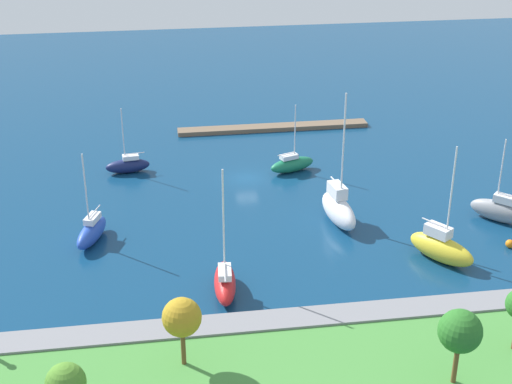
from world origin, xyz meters
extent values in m
plane|color=navy|center=(0.00, 0.00, 0.00)|extent=(160.00, 160.00, 0.00)
cube|color=brown|center=(-5.82, -15.82, 0.28)|extent=(26.04, 2.15, 0.57)
cube|color=gray|center=(0.00, 30.28, 0.65)|extent=(74.17, 2.70, 1.30)
cube|color=#478C3D|center=(0.00, 37.62, 0.56)|extent=(51.54, 12.29, 1.12)
cylinder|color=brown|center=(-9.09, 39.39, 2.80)|extent=(0.36, 0.36, 3.36)
sphere|color=#286B23|center=(-9.09, 39.39, 5.39)|extent=(3.03, 3.03, 3.03)
sphere|color=#4C8428|center=(17.07, 39.23, 4.09)|extent=(2.63, 2.63, 2.63)
cylinder|color=brown|center=(9.38, 34.57, 2.69)|extent=(0.34, 0.34, 3.15)
sphere|color=#AD841E|center=(9.38, 34.57, 5.12)|extent=(2.83, 2.83, 2.83)
ellipsoid|color=#2347B2|center=(17.05, 12.89, 0.99)|extent=(3.62, 6.25, 1.97)
cube|color=silver|center=(16.89, 12.43, 2.28)|extent=(1.69, 2.39, 0.62)
cylinder|color=silver|center=(17.15, 13.17, 5.66)|extent=(0.14, 0.14, 7.38)
cylinder|color=silver|center=(16.68, 11.83, 2.74)|extent=(1.07, 2.72, 0.12)
ellipsoid|color=white|center=(-7.67, 12.66, 1.42)|extent=(3.19, 7.39, 2.84)
cube|color=silver|center=(-7.58, 12.10, 3.47)|extent=(1.66, 2.74, 1.25)
cylinder|color=silver|center=(-7.72, 13.01, 8.41)|extent=(0.17, 0.17, 11.15)
cylinder|color=silver|center=(-7.52, 11.71, 4.24)|extent=(0.54, 2.63, 0.14)
ellipsoid|color=#19724C|center=(-5.59, -1.25, 0.85)|extent=(5.99, 3.62, 1.70)
cube|color=silver|center=(-5.16, -1.09, 1.97)|extent=(2.30, 1.71, 0.53)
cylinder|color=silver|center=(-5.86, -1.34, 4.97)|extent=(0.14, 0.14, 6.53)
cylinder|color=silver|center=(-4.79, -0.96, 2.39)|extent=(2.18, 0.87, 0.11)
ellipsoid|color=yellow|center=(-15.23, 21.43, 1.21)|extent=(5.64, 6.73, 2.42)
cube|color=silver|center=(-14.92, 21.00, 2.92)|extent=(2.45, 2.72, 1.00)
cylinder|color=silver|center=(-15.42, 21.71, 6.96)|extent=(0.16, 0.16, 9.08)
cylinder|color=silver|center=(-14.65, 20.60, 3.57)|extent=(1.66, 2.29, 0.13)
ellipsoid|color=#141E4C|center=(13.72, -3.82, 0.82)|extent=(5.34, 2.33, 1.65)
cube|color=silver|center=(13.31, -3.87, 1.91)|extent=(1.97, 1.25, 0.53)
cylinder|color=silver|center=(13.97, -3.79, 4.81)|extent=(0.12, 0.12, 6.32)
cylinder|color=silver|center=(12.82, -3.93, 2.33)|extent=(2.32, 0.37, 0.10)
ellipsoid|color=gray|center=(-24.06, 14.52, 1.10)|extent=(5.39, 5.42, 2.20)
cube|color=silver|center=(-24.39, 14.86, 2.60)|extent=(2.24, 2.25, 0.80)
cylinder|color=silver|center=(-23.85, 14.31, 5.55)|extent=(0.14, 0.14, 6.71)
cylinder|color=silver|center=(-24.77, 15.24, 3.15)|extent=(1.91, 1.93, 0.11)
ellipsoid|color=red|center=(5.26, 24.17, 1.11)|extent=(2.37, 6.47, 2.22)
cube|color=silver|center=(5.30, 24.68, 2.51)|extent=(1.29, 2.37, 0.58)
cylinder|color=silver|center=(5.23, 23.86, 6.90)|extent=(0.15, 0.15, 9.38)
cylinder|color=silver|center=(5.36, 25.39, 2.95)|extent=(0.38, 3.08, 0.12)
sphere|color=orange|center=(-22.76, 20.07, 0.41)|extent=(0.82, 0.82, 0.82)
camera|label=1|loc=(10.64, 78.12, 34.95)|focal=51.95mm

